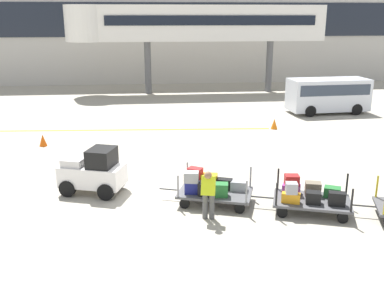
% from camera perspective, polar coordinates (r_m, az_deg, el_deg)
% --- Properties ---
extents(ground_plane, '(120.00, 120.00, 0.00)m').
position_cam_1_polar(ground_plane, '(15.30, -4.51, -6.16)').
color(ground_plane, '#A8A08E').
extents(apron_lead_line, '(15.35, 1.16, 0.01)m').
position_cam_1_polar(apron_lead_line, '(23.61, -8.70, 1.80)').
color(apron_lead_line, yellow).
rests_on(apron_lead_line, ground_plane).
extents(terminal_building, '(63.39, 2.51, 9.91)m').
position_cam_1_polar(terminal_building, '(40.14, -5.66, 14.95)').
color(terminal_building, '#BCB7AD').
rests_on(terminal_building, ground_plane).
extents(jet_bridge, '(19.28, 3.00, 6.55)m').
position_cam_1_polar(jet_bridge, '(34.28, -0.65, 15.21)').
color(jet_bridge, silver).
rests_on(jet_bridge, ground_plane).
extents(baggage_tug, '(2.34, 1.77, 1.58)m').
position_cam_1_polar(baggage_tug, '(15.31, -12.58, -3.48)').
color(baggage_tug, white).
rests_on(baggage_tug, ground_plane).
extents(baggage_cart_lead, '(3.08, 2.05, 1.12)m').
position_cam_1_polar(baggage_cart_lead, '(14.23, 2.46, -5.55)').
color(baggage_cart_lead, '#4C4C4F').
rests_on(baggage_cart_lead, ground_plane).
extents(baggage_cart_middle, '(3.08, 2.05, 1.10)m').
position_cam_1_polar(baggage_cart_middle, '(14.11, 14.96, -6.44)').
color(baggage_cart_middle, '#4C4C4F').
rests_on(baggage_cart_middle, ground_plane).
extents(baggage_handler, '(0.49, 0.51, 1.56)m').
position_cam_1_polar(baggage_handler, '(12.96, 2.13, -6.24)').
color(baggage_handler, '#4C4C4C').
rests_on(baggage_handler, ground_plane).
extents(shuttle_van, '(4.92, 2.23, 2.10)m').
position_cam_1_polar(shuttle_van, '(28.53, 17.11, 6.29)').
color(shuttle_van, silver).
rests_on(shuttle_van, ground_plane).
extents(safety_cone_near, '(0.36, 0.36, 0.55)m').
position_cam_1_polar(safety_cone_near, '(23.90, 10.54, 2.57)').
color(safety_cone_near, orange).
rests_on(safety_cone_near, ground_plane).
extents(safety_cone_far, '(0.36, 0.36, 0.55)m').
position_cam_1_polar(safety_cone_far, '(21.53, -18.64, 0.46)').
color(safety_cone_far, '#EA590F').
rests_on(safety_cone_far, ground_plane).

